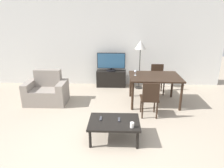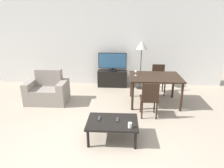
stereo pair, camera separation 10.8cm
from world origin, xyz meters
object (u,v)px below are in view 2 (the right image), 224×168
dining_chair_near (149,98)px  cup_white_near (130,125)px  tv_stand (112,78)px  dining_table (155,79)px  tv (112,62)px  wine_glass_left (136,72)px  remote_primary (99,118)px  remote_secondary (117,120)px  coffee_table (112,123)px  armchair (48,91)px  floor_lamp (142,47)px  dining_chair_far (158,77)px

dining_chair_near → cup_white_near: bearing=-112.6°
tv_stand → dining_table: dining_table is taller
tv → wine_glass_left: bearing=-62.3°
remote_primary → tv_stand: bearing=88.4°
tv_stand → remote_secondary: size_ratio=6.34×
dining_chair_near → remote_secondary: dining_chair_near is taller
tv → remote_secondary: bearing=-85.0°
cup_white_near → coffee_table: bearing=146.8°
armchair → cup_white_near: armchair is taller
wine_glass_left → armchair: bearing=-177.8°
tv_stand → dining_table: 1.82m
tv_stand → coffee_table: size_ratio=1.01×
dining_table → floor_lamp: bearing=103.5°
coffee_table → cup_white_near: cup_white_near is taller
dining_chair_far → wine_glass_left: 1.13m
dining_chair_near → floor_lamp: floor_lamp is taller
dining_table → remote_primary: 2.09m
remote_primary → remote_secondary: (0.35, -0.03, 0.00)m
cup_white_near → dining_chair_far: bearing=71.3°
dining_chair_near → remote_primary: dining_chair_near is taller
dining_table → floor_lamp: 1.36m
coffee_table → wine_glass_left: (0.51, 1.74, 0.52)m
tv_stand → floor_lamp: bearing=-9.8°
dining_table → cup_white_near: size_ratio=13.67×
armchair → dining_chair_far: armchair is taller
dining_table → wine_glass_left: (-0.50, 0.02, 0.19)m
tv → cup_white_near: size_ratio=9.50×
remote_primary → remote_secondary: same height
dining_chair_far → wine_glass_left: size_ratio=5.87×
coffee_table → cup_white_near: 0.39m
coffee_table → remote_primary: bearing=163.9°
dining_chair_near → dining_table: bearing=74.1°
tv → cup_white_near: tv is taller
armchair → floor_lamp: size_ratio=0.70×
dining_chair_far → cup_white_near: (-0.92, -2.72, -0.06)m
tv → dining_chair_near: (0.95, -2.12, -0.34)m
armchair → dining_table: bearing=1.4°
tv_stand → wine_glass_left: bearing=-62.4°
armchair → cup_white_near: 2.85m
floor_lamp → remote_secondary: (-0.64, -2.83, -0.93)m
floor_lamp → wine_glass_left: 1.25m
remote_secondary → floor_lamp: bearing=77.3°
dining_chair_near → wine_glass_left: size_ratio=5.87×
coffee_table → dining_chair_far: size_ratio=1.10×
remote_secondary → wine_glass_left: 1.81m
wine_glass_left → floor_lamp: bearing=78.9°
coffee_table → dining_table: bearing=59.5°
tv_stand → floor_lamp: (0.90, -0.16, 1.06)m
tv_stand → dining_table: bearing=-48.1°
coffee_table → armchair: bearing=138.3°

